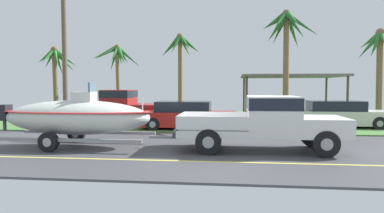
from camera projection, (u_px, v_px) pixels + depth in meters
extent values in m
cube|color=#424247|center=(223.00, 151.00, 11.71)|extent=(36.00, 8.00, 0.06)
cube|color=#477538|center=(228.00, 119.00, 22.63)|extent=(36.00, 14.00, 0.11)
cube|color=#DBCC4C|center=(221.00, 162.00, 9.93)|extent=(34.20, 0.12, 0.01)
cube|color=silver|center=(261.00, 131.00, 11.68)|extent=(5.33, 2.07, 0.22)
cube|color=silver|center=(321.00, 123.00, 11.45)|extent=(1.49, 2.07, 0.38)
cube|color=silver|center=(272.00, 112.00, 11.61)|extent=(1.60, 2.07, 1.05)
cube|color=black|center=(273.00, 103.00, 11.59)|extent=(1.62, 2.09, 0.38)
cube|color=#9D9D9D|center=(214.00, 127.00, 11.85)|extent=(2.24, 2.07, 0.04)
cube|color=silver|center=(215.00, 118.00, 12.83)|extent=(2.24, 0.08, 0.45)
cube|color=silver|center=(212.00, 124.00, 10.85)|extent=(2.24, 0.08, 0.45)
cube|color=silver|center=(182.00, 120.00, 11.96)|extent=(0.08, 2.07, 0.45)
cube|color=#333338|center=(179.00, 132.00, 11.99)|extent=(0.12, 1.87, 0.16)
sphere|color=#B2B2B7|center=(175.00, 130.00, 12.00)|extent=(0.10, 0.10, 0.10)
cylinder|color=black|center=(312.00, 135.00, 12.41)|extent=(0.80, 0.28, 0.80)
cylinder|color=#9E9EA3|center=(312.00, 135.00, 12.41)|extent=(0.36, 0.29, 0.36)
cylinder|color=black|center=(326.00, 144.00, 10.57)|extent=(0.80, 0.28, 0.80)
cylinder|color=#9E9EA3|center=(326.00, 144.00, 10.57)|extent=(0.36, 0.29, 0.36)
cylinder|color=black|center=(212.00, 134.00, 12.80)|extent=(0.80, 0.28, 0.80)
cylinder|color=#9E9EA3|center=(212.00, 134.00, 12.80)|extent=(0.36, 0.29, 0.36)
cylinder|color=black|center=(208.00, 142.00, 10.97)|extent=(0.80, 0.28, 0.80)
cylinder|color=#9E9EA3|center=(208.00, 142.00, 10.97)|extent=(0.36, 0.29, 0.36)
cube|color=gray|center=(162.00, 137.00, 12.07)|extent=(0.90, 0.10, 0.08)
cube|color=gray|center=(89.00, 132.00, 13.37)|extent=(5.12, 0.12, 0.10)
cube|color=gray|center=(65.00, 140.00, 11.45)|extent=(5.12, 0.12, 0.10)
cylinder|color=black|center=(76.00, 133.00, 13.49)|extent=(0.64, 0.22, 0.64)
cylinder|color=#9E9EA3|center=(76.00, 133.00, 13.49)|extent=(0.29, 0.23, 0.29)
cylinder|color=black|center=(49.00, 142.00, 11.45)|extent=(0.64, 0.22, 0.64)
cylinder|color=#9E9EA3|center=(49.00, 142.00, 11.45)|extent=(0.29, 0.23, 0.29)
ellipsoid|color=silver|center=(77.00, 117.00, 12.37)|extent=(5.18, 1.87, 1.20)
ellipsoid|color=#B22626|center=(77.00, 111.00, 12.36)|extent=(5.29, 1.90, 0.12)
cube|color=silver|center=(84.00, 101.00, 12.31)|extent=(0.70, 0.60, 0.65)
cube|color=slate|center=(92.00, 88.00, 12.25)|extent=(0.06, 0.56, 0.36)
cube|color=black|center=(4.00, 112.00, 12.67)|extent=(0.36, 0.44, 0.56)
cylinder|color=#4C4C51|center=(5.00, 122.00, 12.68)|extent=(0.12, 0.12, 0.66)
cylinder|color=silver|center=(142.00, 104.00, 12.08)|extent=(0.04, 0.04, 0.50)
cube|color=maroon|center=(113.00, 113.00, 19.83)|extent=(5.21, 2.04, 0.22)
cube|color=maroon|center=(146.00, 108.00, 19.61)|extent=(1.46, 2.04, 0.38)
cube|color=maroon|center=(119.00, 100.00, 19.75)|extent=(1.56, 2.04, 1.16)
cube|color=black|center=(119.00, 94.00, 19.73)|extent=(1.58, 2.06, 0.38)
cube|color=#621111|center=(87.00, 110.00, 20.00)|extent=(2.19, 2.04, 0.04)
cube|color=maroon|center=(94.00, 106.00, 20.96)|extent=(2.19, 0.08, 0.45)
cube|color=maroon|center=(79.00, 108.00, 19.01)|extent=(2.19, 0.08, 0.45)
cube|color=maroon|center=(69.00, 106.00, 20.10)|extent=(0.08, 2.04, 0.45)
cube|color=#333338|center=(68.00, 113.00, 20.14)|extent=(0.12, 1.84, 0.16)
sphere|color=#B2B2B7|center=(65.00, 113.00, 20.15)|extent=(0.10, 0.10, 0.10)
cylinder|color=black|center=(148.00, 116.00, 20.55)|extent=(0.80, 0.28, 0.80)
cylinder|color=#9E9EA3|center=(148.00, 116.00, 20.55)|extent=(0.36, 0.29, 0.36)
cylinder|color=black|center=(140.00, 119.00, 18.74)|extent=(0.80, 0.28, 0.80)
cylinder|color=#9E9EA3|center=(140.00, 119.00, 18.74)|extent=(0.36, 0.29, 0.36)
cylinder|color=black|center=(92.00, 115.00, 20.93)|extent=(0.80, 0.28, 0.80)
cylinder|color=#9E9EA3|center=(92.00, 115.00, 20.93)|extent=(0.36, 0.29, 0.36)
cylinder|color=black|center=(78.00, 118.00, 19.13)|extent=(0.80, 0.28, 0.80)
cylinder|color=#9E9EA3|center=(78.00, 118.00, 19.13)|extent=(0.36, 0.29, 0.36)
cube|color=beige|center=(340.00, 118.00, 17.95)|extent=(4.63, 1.84, 0.70)
cube|color=black|center=(335.00, 106.00, 17.94)|extent=(2.59, 1.69, 0.50)
cylinder|color=black|center=(366.00, 120.00, 18.61)|extent=(0.66, 0.22, 0.66)
cylinder|color=#9E9EA3|center=(366.00, 120.00, 18.61)|extent=(0.30, 0.23, 0.30)
cylinder|color=black|center=(379.00, 124.00, 16.96)|extent=(0.66, 0.22, 0.66)
cylinder|color=#9E9EA3|center=(379.00, 124.00, 16.96)|extent=(0.30, 0.23, 0.30)
cylinder|color=black|center=(304.00, 120.00, 18.97)|extent=(0.66, 0.22, 0.66)
cylinder|color=#9E9EA3|center=(304.00, 120.00, 18.97)|extent=(0.30, 0.23, 0.30)
cylinder|color=black|center=(311.00, 123.00, 17.32)|extent=(0.66, 0.22, 0.66)
cylinder|color=#9E9EA3|center=(311.00, 123.00, 17.32)|extent=(0.30, 0.23, 0.30)
cube|color=#B21E19|center=(188.00, 119.00, 17.28)|extent=(4.62, 1.85, 0.70)
cube|color=black|center=(184.00, 106.00, 17.27)|extent=(2.59, 1.70, 0.50)
cylinder|color=black|center=(221.00, 121.00, 17.95)|extent=(0.66, 0.22, 0.66)
cylinder|color=#9E9EA3|center=(221.00, 121.00, 17.95)|extent=(0.30, 0.23, 0.30)
cylinder|color=black|center=(220.00, 125.00, 16.28)|extent=(0.66, 0.22, 0.66)
cylinder|color=#9E9EA3|center=(220.00, 125.00, 16.28)|extent=(0.30, 0.23, 0.30)
cylinder|color=black|center=(160.00, 121.00, 18.30)|extent=(0.66, 0.22, 0.66)
cylinder|color=#9E9EA3|center=(160.00, 121.00, 18.30)|extent=(0.30, 0.23, 0.30)
cylinder|color=black|center=(153.00, 124.00, 16.64)|extent=(0.66, 0.22, 0.66)
cylinder|color=#9E9EA3|center=(153.00, 124.00, 16.64)|extent=(0.30, 0.23, 0.30)
cylinder|color=#4C4238|center=(326.00, 97.00, 24.88)|extent=(0.14, 0.14, 2.68)
cylinder|color=#4C4238|center=(348.00, 100.00, 20.26)|extent=(0.14, 0.14, 2.68)
cylinder|color=#4C4238|center=(244.00, 97.00, 25.52)|extent=(0.14, 0.14, 2.68)
cylinder|color=#4C4238|center=(247.00, 99.00, 20.91)|extent=(0.14, 0.14, 2.68)
cube|color=#6B665B|center=(290.00, 76.00, 22.81)|extent=(6.21, 5.15, 0.14)
cylinder|color=brown|center=(286.00, 71.00, 18.36)|extent=(0.31, 0.36, 5.81)
cone|color=#286028|center=(303.00, 25.00, 18.11)|extent=(1.75, 0.35, 1.35)
cone|color=#286028|center=(293.00, 31.00, 18.67)|extent=(1.20, 1.37, 1.81)
cone|color=#286028|center=(287.00, 27.00, 18.62)|extent=(0.59, 1.16, 1.38)
cone|color=#286028|center=(280.00, 30.00, 18.74)|extent=(0.97, 1.30, 1.61)
cone|color=#286028|center=(275.00, 22.00, 18.59)|extent=(1.51, 1.09, 1.02)
cone|color=#286028|center=(277.00, 28.00, 18.01)|extent=(1.44, 1.02, 1.69)
cone|color=#286028|center=(281.00, 20.00, 17.74)|extent=(1.12, 1.43, 1.09)
cone|color=#286028|center=(292.00, 19.00, 17.44)|extent=(0.73, 1.78, 1.12)
cone|color=#286028|center=(296.00, 26.00, 17.96)|extent=(1.18, 0.85, 1.47)
sphere|color=brown|center=(287.00, 14.00, 18.20)|extent=(0.49, 0.49, 0.49)
cylinder|color=brown|center=(118.00, 81.00, 26.43)|extent=(0.29, 0.61, 5.00)
cone|color=#286028|center=(129.00, 57.00, 26.34)|extent=(1.90, 0.57, 1.69)
cone|color=#286028|center=(123.00, 55.00, 26.56)|extent=(1.15, 1.11, 1.39)
cone|color=#286028|center=(120.00, 56.00, 26.97)|extent=(0.40, 1.52, 1.47)
cone|color=#286028|center=(114.00, 59.00, 26.90)|extent=(1.35, 1.46, 1.91)
cone|color=#286028|center=(105.00, 53.00, 26.28)|extent=(2.07, 0.69, 1.24)
cone|color=#286028|center=(107.00, 53.00, 25.78)|extent=(1.56, 1.56, 1.23)
cone|color=#286028|center=(114.00, 54.00, 25.65)|extent=(0.33, 1.55, 1.38)
cone|color=#286028|center=(121.00, 55.00, 25.89)|extent=(1.34, 1.32, 1.58)
sphere|color=brown|center=(118.00, 47.00, 26.29)|extent=(0.46, 0.46, 0.46)
cylinder|color=brown|center=(55.00, 83.00, 24.62)|extent=(0.32, 0.48, 4.62)
cone|color=#2D6B2D|center=(66.00, 58.00, 24.55)|extent=(1.77, 0.66, 1.46)
cone|color=#2D6B2D|center=(64.00, 61.00, 24.98)|extent=(1.43, 1.54, 1.72)
cone|color=#2D6B2D|center=(59.00, 63.00, 25.15)|extent=(0.43, 1.54, 1.91)
cone|color=#2D6B2D|center=(50.00, 59.00, 24.87)|extent=(1.38, 0.95, 1.42)
cone|color=#2D6B2D|center=(46.00, 56.00, 24.40)|extent=(1.37, 0.76, 1.17)
cone|color=#2D6B2D|center=(48.00, 56.00, 23.94)|extent=(0.70, 1.48, 1.23)
cone|color=#2D6B2D|center=(56.00, 57.00, 23.93)|extent=(1.13, 1.42, 1.32)
sphere|color=brown|center=(55.00, 50.00, 24.49)|extent=(0.52, 0.52, 0.52)
cylinder|color=brown|center=(180.00, 77.00, 24.93)|extent=(0.32, 0.40, 5.56)
cone|color=#286028|center=(190.00, 45.00, 24.65)|extent=(1.66, 0.59, 1.44)
cone|color=#286028|center=(185.00, 47.00, 25.34)|extent=(0.88, 1.46, 1.46)
cone|color=#286028|center=(173.00, 45.00, 25.58)|extent=(1.64, 1.81, 1.29)
cone|color=#286028|center=(171.00, 47.00, 24.88)|extent=(1.61, 0.44, 1.63)
cone|color=#286028|center=(176.00, 45.00, 24.26)|extent=(0.87, 1.52, 1.49)
cone|color=#286028|center=(185.00, 43.00, 24.32)|extent=(1.22, 1.32, 1.26)
sphere|color=brown|center=(180.00, 37.00, 24.77)|extent=(0.52, 0.52, 0.52)
cylinder|color=brown|center=(379.00, 77.00, 21.70)|extent=(0.37, 0.53, 5.35)
cone|color=#2D6B2D|center=(376.00, 45.00, 22.36)|extent=(0.47, 1.85, 1.63)
cone|color=#2D6B2D|center=(370.00, 41.00, 22.07)|extent=(1.29, 1.30, 1.13)
cone|color=#2D6B2D|center=(369.00, 46.00, 21.55)|extent=(1.73, 0.69, 1.84)
cone|color=#2D6B2D|center=(376.00, 43.00, 21.18)|extent=(1.35, 1.43, 1.60)
cone|color=#2D6B2D|center=(383.00, 38.00, 21.00)|extent=(0.56, 1.42, 1.11)
sphere|color=brown|center=(381.00, 33.00, 21.55)|extent=(0.59, 0.59, 0.59)
cylinder|color=brown|center=(64.00, 39.00, 17.00)|extent=(0.24, 0.24, 8.76)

